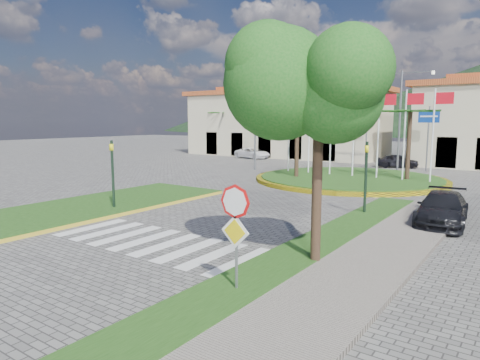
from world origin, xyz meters
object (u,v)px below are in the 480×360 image
Objects in this scene: car_dark_a at (397,161)px; car_side_right at (442,209)px; roundabout_island at (349,178)px; deciduous_tree at (320,79)px; white_van at (253,153)px; stop_sign at (235,221)px.

car_dark_a is 21.21m from car_side_right.
deciduous_tree is at bearing -72.09° from roundabout_island.
car_dark_a is at bearing 88.02° from roundabout_island.
deciduous_tree reaches higher than white_van.
car_side_right is (2.60, 10.36, -1.16)m from stop_sign.
car_side_right reaches higher than car_dark_a.
car_dark_a is at bearing -79.77° from white_van.
deciduous_tree reaches higher than roundabout_island.
roundabout_island is at bearing 107.91° from deciduous_tree.
car_dark_a reaches higher than white_van.
white_van is (-14.93, 10.59, 0.40)m from roundabout_island.
deciduous_tree is 1.64× the size of white_van.
car_dark_a is at bearing 104.31° from car_side_right.
white_van is at bearing 126.52° from deciduous_tree.
white_van is at bearing 122.92° from stop_sign.
car_side_right is at bearing -120.79° from white_van.
white_van is 1.19× the size of car_dark_a.
stop_sign is 30.70m from car_dark_a.
roundabout_island is 18.55m from deciduous_tree.
roundabout_island is at bearing 103.73° from stop_sign.
car_dark_a is (-5.14, 27.30, -4.58)m from deciduous_tree.
car_side_right is (7.50, -9.68, 0.45)m from roundabout_island.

